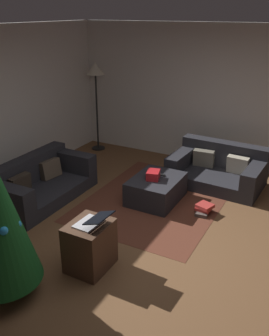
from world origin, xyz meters
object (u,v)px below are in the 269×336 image
couch_right (218,169)px  ottoman (156,189)px  gift_box (153,175)px  side_table (90,246)px  tv_remote (160,175)px  book_stack (204,209)px  couch_left (38,183)px  laptop (92,221)px  corner_lamp (95,76)px

couch_right → ottoman: (-1.12, 0.67, -0.06)m
gift_box → side_table: size_ratio=0.40×
tv_remote → book_stack: bearing=-100.6°
tv_remote → gift_box: bearing=167.4°
side_table → tv_remote: bearing=0.8°
couch_left → laptop: size_ratio=4.47×
tv_remote → laptop: laptop is taller
laptop → corner_lamp: bearing=32.7°
book_stack → corner_lamp: 3.66m
couch_right → book_stack: couch_right is taller
ottoman → book_stack: size_ratio=2.93×
couch_left → side_table: size_ratio=3.00×
tv_remote → laptop: size_ratio=0.41×
couch_right → laptop: size_ratio=4.04×
gift_box → couch_right: bearing=-31.1°
gift_box → corner_lamp: (1.62, 2.09, 1.12)m
corner_lamp → book_stack: bearing=-118.8°
laptop → couch_right: bearing=-10.8°
corner_lamp → gift_box: bearing=-127.7°
ottoman → book_stack: (-0.04, -0.80, -0.12)m
ottoman → laptop: laptop is taller
couch_right → book_stack: (-1.16, -0.14, -0.18)m
side_table → laptop: size_ratio=1.49×
side_table → book_stack: side_table is taller
laptop → couch_left: bearing=58.9°
couch_right → gift_box: size_ratio=6.74×
gift_box → tv_remote: 0.18m
tv_remote → book_stack: (-0.17, -0.80, -0.32)m
couch_right → tv_remote: bearing=59.3°
laptop → book_stack: 2.05m
couch_right → corner_lamp: corner_lamp is taller
ottoman → gift_box: (-0.05, 0.03, 0.26)m
tv_remote → corner_lamp: bearing=57.2°
side_table → corner_lamp: bearing=32.1°
gift_box → book_stack: (0.00, -0.84, -0.38)m
couch_left → side_table: 2.04m
ottoman → gift_box: gift_box is taller
couch_left → laptop: (-1.08, -1.79, 0.38)m
ottoman → laptop: bearing=-177.2°
couch_left → laptop: laptop is taller
book_stack → couch_left: bearing=106.8°
gift_box → corner_lamp: bearing=52.3°
couch_left → laptop: bearing=58.9°
laptop → corner_lamp: corner_lamp is taller
side_table → laptop: laptop is taller
side_table → corner_lamp: 4.26m
couch_right → ottoman: size_ratio=1.75×
book_stack → corner_lamp: (1.61, 2.93, 1.49)m
couch_right → ottoman: couch_right is taller
tv_remote → couch_left: bearing=119.7°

